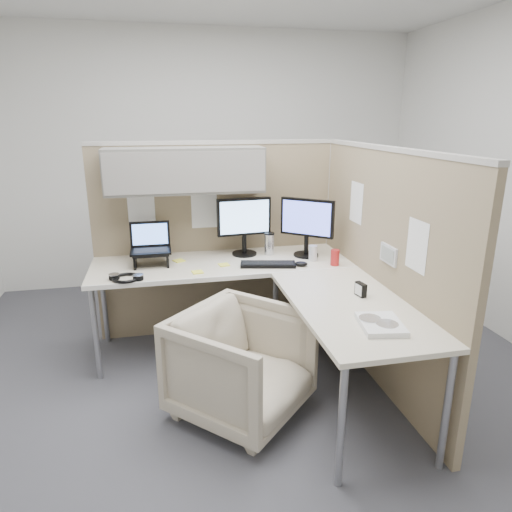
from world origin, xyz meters
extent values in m
plane|color=#404046|center=(0.00, 0.00, 0.00)|extent=(4.50, 4.50, 0.00)
cube|color=#938060|center=(-0.10, 0.90, 0.80)|extent=(2.00, 0.05, 1.60)
cube|color=#A8A399|center=(-0.10, 0.90, 1.61)|extent=(2.00, 0.06, 0.03)
cube|color=slate|center=(-0.35, 0.75, 1.42)|extent=(1.20, 0.34, 0.34)
cube|color=gray|center=(-0.35, 0.57, 1.42)|extent=(1.18, 0.01, 0.30)
plane|color=white|center=(-0.70, 0.87, 1.15)|extent=(0.26, 0.00, 0.26)
plane|color=white|center=(-0.20, 0.87, 1.08)|extent=(0.26, 0.00, 0.26)
cube|color=#938060|center=(0.90, -0.10, 0.80)|extent=(0.05, 2.00, 1.60)
cube|color=#A8A399|center=(0.90, -0.10, 1.61)|extent=(0.06, 2.00, 0.03)
cube|color=#A8A399|center=(0.90, 0.90, 0.80)|extent=(0.06, 0.06, 1.60)
cube|color=silver|center=(0.87, -0.25, 0.96)|extent=(0.02, 0.20, 0.12)
cube|color=gray|center=(0.86, -0.25, 0.96)|extent=(0.00, 0.16, 0.09)
plane|color=white|center=(0.87, 0.30, 1.20)|extent=(0.00, 0.26, 0.26)
plane|color=white|center=(0.87, -0.55, 1.10)|extent=(0.00, 0.26, 0.26)
cube|color=beige|center=(-0.10, 0.54, 0.71)|extent=(2.00, 0.68, 0.03)
cube|color=beige|center=(0.54, -0.45, 0.71)|extent=(0.68, 1.30, 0.03)
cube|color=white|center=(-0.10, 0.20, 0.71)|extent=(2.00, 0.02, 0.03)
cylinder|color=gray|center=(-1.05, 0.25, 0.35)|extent=(0.04, 0.04, 0.70)
cylinder|color=gray|center=(-1.05, 0.83, 0.35)|extent=(0.04, 0.04, 0.70)
cylinder|color=gray|center=(0.25, -1.05, 0.35)|extent=(0.04, 0.04, 0.70)
cylinder|color=gray|center=(0.83, -1.05, 0.35)|extent=(0.04, 0.04, 0.70)
cylinder|color=gray|center=(0.25, 0.25, 0.35)|extent=(0.04, 0.04, 0.70)
imported|color=#B7A291|center=(-0.12, -0.35, 0.37)|extent=(0.99, 0.99, 0.74)
cylinder|color=black|center=(0.10, 0.70, 0.74)|extent=(0.20, 0.20, 0.02)
cylinder|color=black|center=(0.10, 0.70, 0.82)|extent=(0.04, 0.04, 0.15)
cube|color=black|center=(0.10, 0.70, 1.05)|extent=(0.44, 0.08, 0.30)
cube|color=#8BB9F0|center=(0.10, 0.68, 1.05)|extent=(0.40, 0.04, 0.26)
cylinder|color=black|center=(0.58, 0.56, 0.74)|extent=(0.20, 0.20, 0.02)
cylinder|color=black|center=(0.58, 0.56, 0.82)|extent=(0.04, 0.04, 0.15)
cube|color=black|center=(0.58, 0.56, 1.05)|extent=(0.36, 0.31, 0.30)
cube|color=#5C6DFB|center=(0.57, 0.54, 1.05)|extent=(0.31, 0.26, 0.26)
cube|color=black|center=(-0.64, 0.56, 0.83)|extent=(0.26, 0.21, 0.01)
cube|color=black|center=(-0.76, 0.56, 0.78)|extent=(0.02, 0.19, 0.11)
cube|color=black|center=(-0.52, 0.56, 0.78)|extent=(0.02, 0.19, 0.11)
cube|color=black|center=(-0.64, 0.56, 0.84)|extent=(0.30, 0.21, 0.02)
cube|color=black|center=(-0.64, 0.69, 0.95)|extent=(0.30, 0.05, 0.19)
cube|color=#598CF2|center=(-0.64, 0.68, 0.95)|extent=(0.26, 0.04, 0.16)
cube|color=black|center=(0.22, 0.36, 0.74)|extent=(0.43, 0.22, 0.02)
ellipsoid|color=black|center=(0.46, 0.31, 0.75)|extent=(0.12, 0.09, 0.04)
cylinder|color=silver|center=(0.30, 0.66, 0.82)|extent=(0.08, 0.08, 0.17)
cylinder|color=black|center=(0.30, 0.66, 0.91)|extent=(0.09, 0.09, 0.01)
cylinder|color=#B21E1E|center=(0.72, 0.28, 0.79)|extent=(0.07, 0.07, 0.12)
cylinder|color=silver|center=(0.59, 0.42, 0.79)|extent=(0.07, 0.07, 0.12)
cube|color=#FDF942|center=(-0.44, 0.63, 0.73)|extent=(0.10, 0.10, 0.01)
cube|color=#FDF942|center=(-0.11, 0.45, 0.73)|extent=(0.09, 0.09, 0.01)
cube|color=#FDF942|center=(-0.32, 0.32, 0.73)|extent=(0.09, 0.09, 0.01)
torus|color=black|center=(-0.81, 0.27, 0.74)|extent=(0.24, 0.24, 0.02)
cylinder|color=black|center=(-0.89, 0.30, 0.75)|extent=(0.07, 0.07, 0.03)
cylinder|color=black|center=(-0.73, 0.25, 0.75)|extent=(0.07, 0.07, 0.03)
cube|color=white|center=(0.56, -0.78, 0.74)|extent=(0.26, 0.31, 0.03)
cylinder|color=silver|center=(0.58, -0.81, 0.76)|extent=(0.12, 0.12, 0.00)
cylinder|color=silver|center=(0.52, -0.73, 0.76)|extent=(0.12, 0.12, 0.00)
cube|color=black|center=(0.64, -0.35, 0.77)|extent=(0.05, 0.09, 0.09)
cube|color=white|center=(0.63, -0.35, 0.77)|extent=(0.02, 0.07, 0.07)
camera|label=1|loc=(-0.56, -2.82, 1.81)|focal=32.00mm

